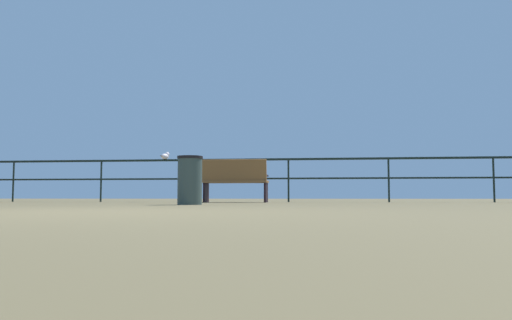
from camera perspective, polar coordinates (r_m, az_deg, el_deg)
The scene contains 5 objects.
ground_plane at distance 4.20m, azimuth -18.27°, elevation -5.68°, with size 60.00×60.00×0.00m, color brown.
pier_railing at distance 11.94m, azimuth -1.83°, elevation -1.11°, with size 20.87×0.05×1.04m.
bench_near_left at distance 11.03m, azimuth -2.41°, elevation -2.16°, with size 1.45×0.64×0.94m.
seagull_on_rail at distance 12.40m, azimuth -10.32°, elevation 0.46°, with size 0.20×0.40×0.19m.
trash_bin at distance 7.85m, azimuth -7.56°, elevation -2.31°, with size 0.40×0.40×0.76m.
Camera 1 is at (1.76, -3.81, 0.12)m, focal length 35.04 mm.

